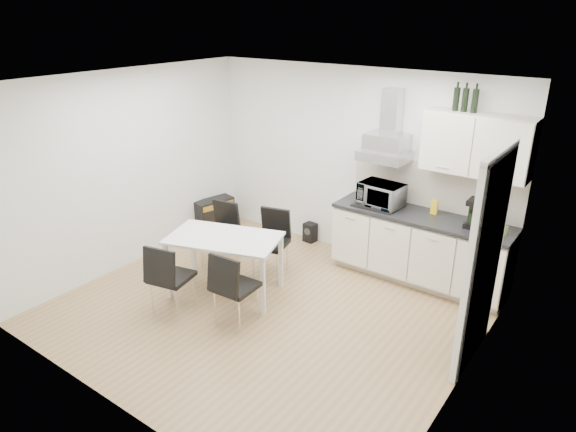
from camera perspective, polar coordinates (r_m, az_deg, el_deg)
name	(u,v)px	position (r m, az deg, el deg)	size (l,w,h in m)	color
ground	(265,310)	(6.12, -2.55, -10.36)	(4.50, 4.50, 0.00)	tan
wall_back	(354,164)	(7.12, 7.34, 5.76)	(4.50, 0.10, 2.60)	white
wall_front	(105,280)	(4.30, -19.70, -6.74)	(4.50, 0.10, 2.60)	white
wall_left	(129,170)	(7.09, -17.22, 4.87)	(0.10, 4.00, 2.60)	white
wall_right	(473,263)	(4.59, 19.88, -4.90)	(0.10, 4.00, 2.60)	white
ceiling	(261,83)	(5.21, -3.04, 14.56)	(4.50, 4.50, 0.00)	white
doorway	(484,263)	(5.19, 20.91, -4.94)	(0.08, 1.04, 2.10)	white
kitchenette	(426,221)	(6.58, 15.06, -0.55)	(2.22, 0.64, 2.52)	beige
dining_table	(224,244)	(6.20, -7.11, -3.06)	(1.49, 1.13, 0.75)	white
chair_far_left	(219,236)	(6.97, -7.73, -2.17)	(0.44, 0.50, 0.88)	black
chair_far_right	(270,244)	(6.66, -1.99, -3.18)	(0.44, 0.50, 0.88)	black
chair_near_left	(172,278)	(6.01, -12.79, -6.71)	(0.44, 0.50, 0.88)	black
chair_near_right	(236,287)	(5.70, -5.80, -7.89)	(0.44, 0.50, 0.88)	black
guitar_amp	(214,215)	(8.17, -8.19, 0.15)	(0.40, 0.66, 0.51)	black
floor_speaker	(310,232)	(7.74, 2.47, -1.83)	(0.17, 0.15, 0.29)	black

